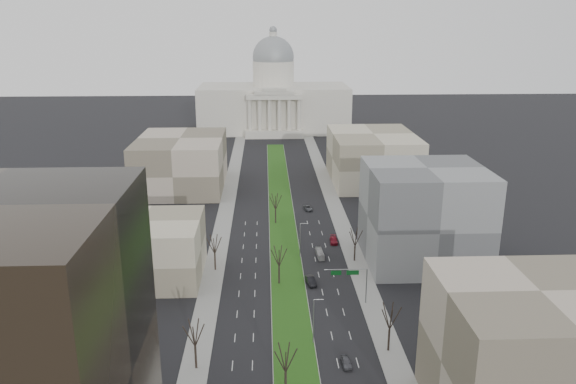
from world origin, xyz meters
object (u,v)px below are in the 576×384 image
object	(u,v)px
car_grey_near	(346,362)
car_grey_far	(308,208)
car_black	(311,281)
car_red	(334,240)
box_van	(320,254)

from	to	relation	value
car_grey_near	car_grey_far	size ratio (longest dim) A/B	0.84
car_grey_far	car_black	bearing A→B (deg)	-103.19
car_grey_near	car_red	world-z (taller)	car_red
car_red	car_grey_far	world-z (taller)	car_red
car_black	box_van	size ratio (longest dim) A/B	0.81
car_black	box_van	distance (m)	15.67
car_black	car_grey_far	size ratio (longest dim) A/B	1.06
car_grey_near	car_grey_far	distance (m)	84.22
car_red	car_grey_far	size ratio (longest dim) A/B	1.05
car_black	box_van	xyz separation A→B (m)	(3.59, 15.26, 0.04)
car_grey_near	car_grey_far	world-z (taller)	car_grey_near
car_red	box_van	world-z (taller)	box_van
car_black	car_red	size ratio (longest dim) A/B	1.01
car_grey_near	car_grey_far	bearing A→B (deg)	86.41
car_red	box_van	xyz separation A→B (m)	(-4.67, -9.39, 0.15)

